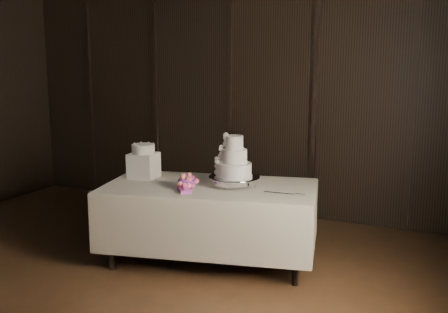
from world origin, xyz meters
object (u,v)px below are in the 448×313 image
(wedding_cake, at_px, (231,160))
(box_pedestal, at_px, (144,166))
(bouquet, at_px, (186,182))
(cake_stand, at_px, (234,181))
(display_table, at_px, (210,220))
(small_cake, at_px, (143,149))

(wedding_cake, relative_size, box_pedestal, 1.50)
(bouquet, bearing_deg, cake_stand, 37.56)
(display_table, bearing_deg, wedding_cake, 6.95)
(display_table, xyz_separation_m, cake_stand, (0.22, 0.08, 0.39))
(display_table, relative_size, box_pedestal, 8.34)
(cake_stand, relative_size, box_pedestal, 1.86)
(wedding_cake, distance_m, small_cake, 0.94)
(bouquet, xyz_separation_m, small_cake, (-0.60, 0.22, 0.24))
(bouquet, height_order, box_pedestal, box_pedestal)
(wedding_cake, height_order, bouquet, wedding_cake)
(cake_stand, xyz_separation_m, box_pedestal, (-0.97, -0.06, 0.08))
(wedding_cake, bearing_deg, small_cake, 178.69)
(display_table, xyz_separation_m, bouquet, (-0.15, -0.20, 0.40))
(cake_stand, bearing_deg, display_table, -159.17)
(cake_stand, distance_m, small_cake, 1.00)
(cake_stand, bearing_deg, small_cake, -176.52)
(box_pedestal, bearing_deg, display_table, -1.88)
(display_table, relative_size, wedding_cake, 5.57)
(display_table, relative_size, cake_stand, 4.48)
(wedding_cake, height_order, box_pedestal, wedding_cake)
(cake_stand, height_order, bouquet, bouquet)
(cake_stand, bearing_deg, box_pedestal, -176.52)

